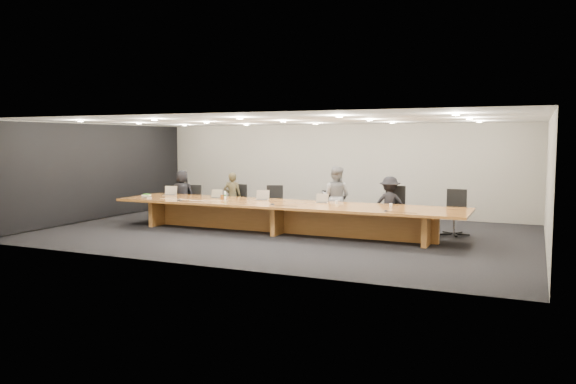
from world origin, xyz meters
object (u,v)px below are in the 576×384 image
Objects in this scene: person_d at (390,204)px; mic_left at (180,200)px; chair_far_left at (192,201)px; person_b at (232,197)px; chair_mid_right at (326,209)px; mic_right at (386,211)px; conference_table at (283,212)px; person_a at (182,194)px; laptop_a at (170,191)px; paper_cup_far at (391,205)px; laptop_b at (215,194)px; person_c at (336,197)px; water_bottle at (225,195)px; amber_mug at (222,197)px; av_box at (147,197)px; mic_center at (272,204)px; chair_mid_left at (274,205)px; chair_far_right at (455,212)px; chair_left at (236,203)px; chair_right at (394,209)px; laptop_d at (322,198)px; paper_cup_near at (336,202)px; laptop_c at (262,195)px.

mic_left is at bearing 9.70° from person_d.
person_b is (1.39, -0.06, 0.20)m from chair_far_left.
mic_right is (2.04, -1.78, 0.27)m from chair_mid_right.
conference_table is 6.33× the size of person_a.
laptop_a is 4.00× the size of paper_cup_far.
chair_far_left is at bearing 135.29° from laptop_b.
person_c reaches higher than water_bottle.
av_box is at bearing -161.46° from amber_mug.
person_c is at bearing -11.01° from person_d.
mic_left is 1.03× the size of mic_center.
mic_center is (-0.78, -1.68, 0.27)m from chair_mid_right.
chair_far_right reaches higher than chair_mid_left.
chair_left is 2.63m from mic_center.
mic_center is at bearing 61.84° from person_c.
chair_far_right reaches higher than av_box.
chair_right is at bearing 25.54° from av_box.
paper_cup_far is at bearing -0.10° from amber_mug.
chair_far_right is (3.27, 0.11, 0.07)m from chair_mid_right.
person_d is at bearing 4.92° from chair_mid_right.
laptop_a reaches higher than amber_mug.
person_d is 4.58× the size of laptop_d.
laptop_d is 1.28m from mic_center.
laptop_a is (-0.19, -0.85, 0.39)m from chair_far_left.
chair_left reaches higher than laptop_a.
paper_cup_near is 0.93× the size of paper_cup_far.
chair_left reaches higher than mic_right.
laptop_b is at bearing 168.23° from laptop_c.
person_c is 0.94m from paper_cup_near.
person_a reaches higher than av_box.
chair_far_left is at bearing 173.16° from chair_right.
chair_left reaches higher than water_bottle.
person_b reaches higher than paper_cup_near.
laptop_d is at bearing 175.36° from paper_cup_far.
mic_center is at bearing 122.64° from person_b.
person_d is at bearing 2.36° from laptop_c.
person_b is at bearing 168.38° from paper_cup_far.
chair_right is at bearing -11.00° from laptop_a.
person_c is 5.33× the size of laptop_d.
mic_right is at bearing -37.65° from laptop_d.
chair_mid_right reaches higher than laptop_b.
chair_far_left is at bearing 114.45° from mic_left.
laptop_b is 2.24× the size of mic_left.
chair_mid_left is 3.99m from mic_right.
av_box is at bearing -179.55° from laptop_c.
paper_cup_far reaches higher than conference_table.
chair_left is at bearing 2.58° from person_c.
mic_right is at bearing 141.67° from person_b.
laptop_a is at bearing -170.53° from chair_far_right.
person_d reaches higher than mic_center.
chair_far_left is 4.25m from chair_mid_right.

